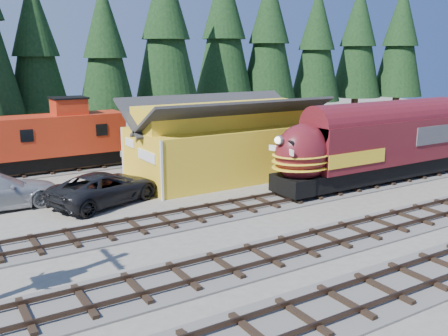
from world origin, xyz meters
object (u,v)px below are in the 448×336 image
depot (226,132)px  caboose (59,137)px  pickup_truck_a (105,188)px  locomotive (365,149)px

depot → caboose: size_ratio=1.42×
depot → pickup_truck_a: 9.28m
locomotive → caboose: bearing=137.0°
locomotive → caboose: size_ratio=1.59×
locomotive → pickup_truck_a: 15.72m
pickup_truck_a → caboose: bearing=-19.8°
locomotive → pickup_truck_a: (-14.94, 4.67, -1.43)m
caboose → pickup_truck_a: (0.09, -9.33, -1.48)m
depot → locomotive: size_ratio=0.90×
caboose → pickup_truck_a: size_ratio=1.43×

